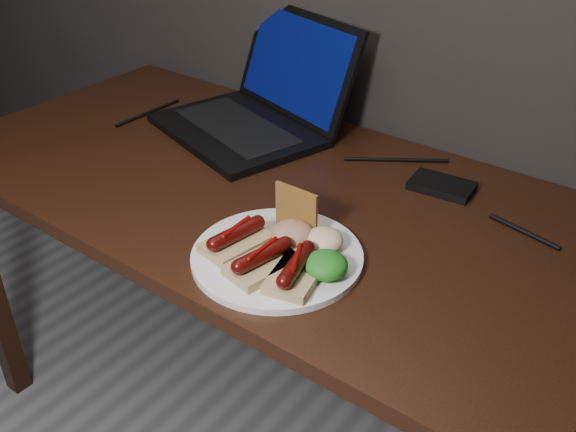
% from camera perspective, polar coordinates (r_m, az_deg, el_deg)
% --- Properties ---
extents(desk, '(1.40, 0.70, 0.75)m').
position_cam_1_polar(desk, '(1.34, -2.71, -0.13)').
color(desk, black).
rests_on(desk, ground).
extents(laptop, '(0.46, 0.45, 0.25)m').
position_cam_1_polar(laptop, '(1.51, -2.68, 9.68)').
color(laptop, black).
rests_on(laptop, desk).
extents(hard_drive, '(0.13, 0.09, 0.02)m').
position_cam_1_polar(hard_drive, '(1.30, 13.51, 2.64)').
color(hard_drive, black).
rests_on(hard_drive, desk).
extents(desk_cables, '(1.00, 0.31, 0.01)m').
position_cam_1_polar(desk_cables, '(1.39, 1.27, 5.51)').
color(desk_cables, black).
rests_on(desk_cables, desk).
extents(plate, '(0.32, 0.32, 0.01)m').
position_cam_1_polar(plate, '(1.07, -0.97, -3.60)').
color(plate, silver).
rests_on(plate, desk).
extents(bread_sausage_left, '(0.09, 0.12, 0.04)m').
position_cam_1_polar(bread_sausage_left, '(1.07, -4.58, -2.03)').
color(bread_sausage_left, '#D1BB7B').
rests_on(bread_sausage_left, plate).
extents(bread_sausage_center, '(0.09, 0.13, 0.04)m').
position_cam_1_polar(bread_sausage_center, '(1.02, -2.27, -4.01)').
color(bread_sausage_center, '#D1BB7B').
rests_on(bread_sausage_center, plate).
extents(bread_sausage_right, '(0.10, 0.13, 0.04)m').
position_cam_1_polar(bread_sausage_right, '(1.00, 0.74, -4.83)').
color(bread_sausage_right, '#D1BB7B').
rests_on(bread_sausage_right, plate).
extents(crispbread, '(0.09, 0.01, 0.08)m').
position_cam_1_polar(crispbread, '(1.09, 0.74, 0.53)').
color(crispbread, '#A8762E').
rests_on(crispbread, plate).
extents(salad_greens, '(0.07, 0.07, 0.04)m').
position_cam_1_polar(salad_greens, '(1.00, 3.39, -4.37)').
color(salad_greens, '#175B12').
rests_on(salad_greens, plate).
extents(salsa_mound, '(0.07, 0.07, 0.04)m').
position_cam_1_polar(salsa_mound, '(1.07, 0.38, -1.57)').
color(salsa_mound, maroon).
rests_on(salsa_mound, plate).
extents(coleslaw_mound, '(0.06, 0.06, 0.04)m').
position_cam_1_polar(coleslaw_mound, '(1.06, 3.24, -2.12)').
color(coleslaw_mound, '#EDE7CC').
rests_on(coleslaw_mound, plate).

